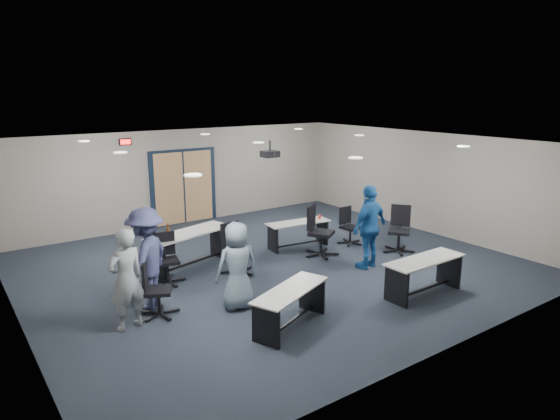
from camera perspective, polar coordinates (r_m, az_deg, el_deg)
floor at (r=11.06m, az=-0.91°, el=-6.40°), size 10.00×10.00×0.00m
back_wall at (r=14.54m, az=-11.06°, el=3.73°), size 10.00×0.04×2.70m
front_wall at (r=7.56m, az=18.88°, el=-5.99°), size 10.00×0.04×2.70m
left_wall at (r=8.96m, az=-28.40°, el=-3.88°), size 0.04×9.00×2.70m
right_wall at (r=14.06m, az=16.12°, el=3.11°), size 0.04×9.00×2.70m
ceiling at (r=10.45m, az=-0.97°, el=7.65°), size 10.00×9.00×0.04m
double_door at (r=14.56m, az=-10.94°, el=2.55°), size 2.00×0.07×2.20m
exit_sign at (r=13.77m, az=-17.28°, el=7.45°), size 0.32×0.07×0.18m
ceiling_projector at (r=11.06m, az=-1.14°, el=6.44°), size 0.35×0.32×0.37m
ceiling_can_lights at (r=10.66m, az=-1.74°, el=7.60°), size 6.24×5.74×0.02m
table_front_left at (r=8.21m, az=1.21°, el=-10.39°), size 1.70×1.11×0.66m
table_front_right at (r=9.83m, az=16.17°, el=-6.63°), size 1.73×0.59×0.70m
table_back_left at (r=10.96m, az=-10.31°, el=-3.75°), size 2.09×1.15×1.11m
table_back_right at (r=12.22m, az=2.12°, el=-2.27°), size 1.64×0.72×0.75m
chair_back_a at (r=10.20m, az=-12.81°, el=-5.50°), size 0.76×0.76×1.02m
chair_back_b at (r=10.49m, az=-4.98°, el=-4.48°), size 0.77×0.77×1.08m
chair_back_c at (r=11.60m, az=4.75°, el=-2.40°), size 1.03×1.03×1.19m
chair_back_d at (r=12.58m, az=8.07°, el=-1.83°), size 0.61×0.61×0.93m
chair_loose_left at (r=8.83m, az=-13.75°, el=-8.72°), size 0.83×0.83×0.98m
chair_loose_right at (r=12.15m, az=13.47°, el=-2.19°), size 0.98×0.98×1.11m
person_gray at (r=8.39m, az=-17.18°, el=-7.58°), size 0.68×0.52×1.69m
person_plaid at (r=8.80m, az=-4.91°, el=-6.37°), size 0.83×0.60×1.58m
person_navy at (r=10.88m, az=10.19°, el=-1.90°), size 1.13×0.62×1.83m
person_back at (r=9.05m, az=-15.03°, el=-5.38°), size 1.33×1.30×1.83m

